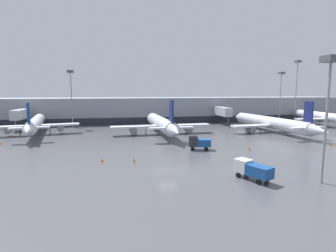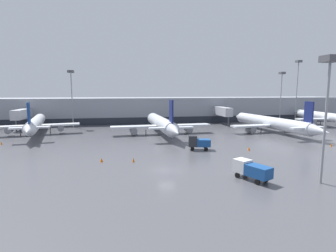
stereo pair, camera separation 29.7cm
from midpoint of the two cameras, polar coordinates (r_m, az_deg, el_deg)
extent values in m
plane|color=#4C4C51|center=(39.10, -0.31, -9.56)|extent=(320.00, 320.00, 0.00)
cube|color=gray|center=(99.25, -6.47, 3.55)|extent=(160.00, 16.00, 9.00)
cube|color=#1E232D|center=(91.55, -6.11, 1.13)|extent=(156.80, 0.10, 2.40)
cube|color=#A8AAB2|center=(90.65, -29.42, 2.28)|extent=(2.60, 10.99, 2.80)
cylinder|color=#3F4247|center=(86.35, -30.34, -0.01)|extent=(0.44, 0.44, 3.20)
cube|color=#A8AAB2|center=(91.77, 11.62, 3.17)|extent=(2.60, 11.67, 2.80)
cylinder|color=#3F4247|center=(87.24, 12.84, 0.93)|extent=(0.44, 0.44, 3.20)
cylinder|color=silver|center=(79.67, 21.15, 0.74)|extent=(6.55, 29.53, 3.25)
cone|color=silver|center=(93.14, 14.95, 1.93)|extent=(3.48, 3.91, 3.09)
cone|color=silver|center=(67.11, 30.10, -1.00)|extent=(3.46, 5.18, 2.93)
cube|color=silver|center=(79.17, 21.45, 0.21)|extent=(24.65, 5.55, 0.44)
cube|color=silver|center=(69.56, 27.96, -0.32)|extent=(9.42, 2.61, 0.35)
cube|color=navy|center=(69.22, 28.14, 2.47)|extent=(0.64, 2.54, 5.48)
cylinder|color=slate|center=(75.28, 17.30, -0.72)|extent=(2.13, 3.26, 1.79)
cylinder|color=slate|center=(83.68, 25.12, -0.29)|extent=(2.13, 3.26, 1.79)
cylinder|color=#2D2D33|center=(87.58, 17.27, 0.14)|extent=(0.20, 0.20, 1.20)
cylinder|color=#2D2D33|center=(76.43, 19.42, -1.02)|extent=(0.20, 0.20, 1.20)
cylinder|color=#2D2D33|center=(81.27, 23.89, -0.74)|extent=(0.20, 0.20, 1.20)
cylinder|color=silver|center=(77.66, -27.03, 0.55)|extent=(7.67, 25.10, 2.97)
cone|color=silver|center=(91.64, -26.16, 1.57)|extent=(3.39, 3.74, 2.82)
cone|color=silver|center=(63.14, -28.35, -1.00)|extent=(3.47, 4.88, 2.67)
cube|color=silver|center=(77.11, -27.05, 0.05)|extent=(22.05, 6.82, 0.44)
cube|color=silver|center=(66.28, -28.02, -0.35)|extent=(8.47, 3.07, 0.35)
cube|color=navy|center=(65.96, -28.20, 2.36)|extent=(0.82, 2.45, 5.10)
cylinder|color=slate|center=(78.10, -31.49, -0.82)|extent=(2.17, 3.22, 1.63)
cylinder|color=slate|center=(76.81, -22.45, -0.39)|extent=(2.17, 3.22, 1.63)
cylinder|color=#2D2D33|center=(85.94, -26.40, -0.28)|extent=(0.20, 0.20, 1.73)
cylinder|color=#2D2D33|center=(77.15, -29.61, -1.31)|extent=(0.20, 0.20, 1.73)
cylinder|color=#2D2D33|center=(76.40, -24.40, -1.07)|extent=(0.20, 0.20, 1.73)
cylinder|color=silver|center=(70.63, -1.70, 0.63)|extent=(4.77, 25.66, 3.39)
cone|color=silver|center=(84.92, -3.68, 1.81)|extent=(3.41, 3.89, 3.22)
cone|color=silver|center=(55.88, 1.46, -1.25)|extent=(3.32, 5.24, 3.05)
cube|color=silver|center=(70.10, -1.59, 0.02)|extent=(26.94, 4.47, 0.44)
cube|color=silver|center=(59.24, 0.58, -0.40)|extent=(10.27, 2.24, 0.35)
cube|color=navy|center=(58.85, 0.59, 2.96)|extent=(0.51, 2.74, 5.63)
cylinder|color=slate|center=(69.13, -7.69, -1.01)|extent=(2.04, 3.42, 1.86)
cylinder|color=slate|center=(72.13, 4.26, -0.60)|extent=(2.04, 3.42, 1.86)
cylinder|color=#2D2D33|center=(79.00, -2.90, -0.25)|extent=(0.20, 0.20, 1.39)
cylinder|color=#2D2D33|center=(68.97, -4.97, -1.43)|extent=(0.20, 0.20, 1.39)
cylinder|color=#2D2D33|center=(70.70, 1.92, -1.18)|extent=(0.20, 0.20, 1.39)
cylinder|color=silver|center=(98.36, 31.24, 1.71)|extent=(4.48, 29.48, 2.72)
cone|color=silver|center=(111.50, 26.16, 2.62)|extent=(2.76, 3.14, 2.58)
cube|color=silver|center=(97.83, 31.48, 1.35)|extent=(21.55, 4.15, 0.44)
cylinder|color=slate|center=(94.32, 28.58, 0.85)|extent=(1.68, 3.24, 1.50)
cylinder|color=#2D2D33|center=(106.21, 28.01, 1.08)|extent=(0.20, 0.20, 2.03)
cylinder|color=#2D2D33|center=(95.34, 30.06, 0.28)|extent=(0.20, 0.20, 2.03)
cube|color=#19478C|center=(35.70, 19.03, -9.30)|extent=(3.01, 3.65, 1.44)
cube|color=silver|center=(37.14, 15.83, -8.27)|extent=(2.41, 2.50, 1.74)
cylinder|color=black|center=(36.92, 14.83, -10.31)|extent=(0.52, 0.74, 0.70)
cylinder|color=black|center=(38.16, 16.48, -9.78)|extent=(0.52, 0.74, 0.70)
cylinder|color=black|center=(35.06, 18.88, -11.45)|extent=(0.52, 0.74, 0.70)
cylinder|color=black|center=(36.37, 20.47, -10.82)|extent=(0.52, 0.74, 0.70)
cube|color=#19478C|center=(52.17, 7.64, -3.64)|extent=(3.00, 2.50, 1.40)
cube|color=#26282D|center=(51.94, 5.31, -3.23)|extent=(1.98, 2.19, 2.16)
cylinder|color=black|center=(51.36, 5.27, -4.99)|extent=(0.74, 0.39, 0.70)
cylinder|color=black|center=(53.10, 5.17, -4.57)|extent=(0.74, 0.39, 0.70)
cylinder|color=black|center=(51.57, 8.23, -4.98)|extent=(0.74, 0.39, 0.70)
cylinder|color=black|center=(53.30, 8.03, -4.56)|extent=(0.74, 0.39, 0.70)
cone|color=orange|center=(67.40, -32.66, -3.14)|extent=(0.36, 0.36, 0.70)
cone|color=orange|center=(64.83, 31.88, -3.45)|extent=(0.39, 0.39, 0.74)
cone|color=orange|center=(53.87, 17.09, -4.70)|extent=(0.49, 0.49, 0.70)
cone|color=orange|center=(43.55, -7.59, -7.30)|extent=(0.38, 0.38, 0.77)
cone|color=orange|center=(44.64, -14.35, -7.18)|extent=(0.52, 0.52, 0.64)
cylinder|color=gray|center=(88.66, -20.33, 5.26)|extent=(0.30, 0.30, 17.13)
cube|color=#4C4C51|center=(88.81, -20.60, 11.05)|extent=(1.80, 1.80, 0.80)
cylinder|color=gray|center=(104.93, 23.13, 5.53)|extent=(0.30, 0.30, 17.52)
cube|color=#4C4C51|center=(105.08, 23.40, 10.52)|extent=(1.80, 1.80, 0.80)
cylinder|color=gray|center=(109.26, 26.02, 6.57)|extent=(0.30, 0.30, 21.84)
cube|color=#4C4C51|center=(109.77, 26.37, 12.48)|extent=(1.80, 1.80, 0.80)
cylinder|color=gray|center=(37.53, 30.95, 0.30)|extent=(0.30, 0.30, 14.96)
cube|color=#4C4C51|center=(37.49, 31.80, 12.33)|extent=(1.80, 1.80, 0.80)
camera|label=1|loc=(0.15, -90.13, -0.02)|focal=28.00mm
camera|label=2|loc=(0.15, 89.87, 0.02)|focal=28.00mm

